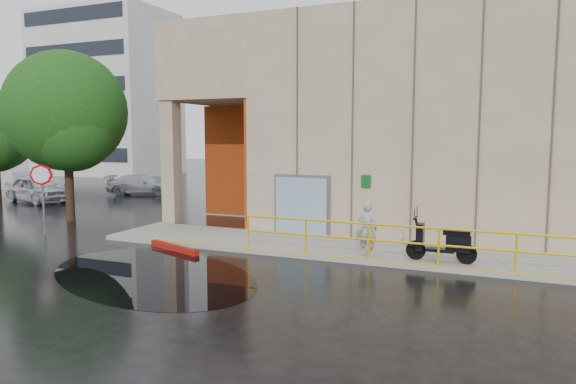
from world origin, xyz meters
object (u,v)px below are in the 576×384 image
Objects in this scene: person at (367,229)px; scooter at (442,232)px; stop_sign at (42,184)px; red_curb at (174,248)px; tree_near at (68,116)px; car_a at (37,189)px; car_c at (142,185)px; car_b at (32,183)px.

person is 0.84× the size of scooter.
stop_sign is 6.19m from red_curb.
person is at bearing 9.60° from red_curb.
tree_near is (-13.27, 2.04, 3.50)m from person.
person is 0.61× the size of stop_sign.
tree_near reaches higher than stop_sign.
car_c is at bearing -15.58° from car_a.
tree_near is at bearing -175.68° from car_c.
car_c is (-16.97, 11.31, -0.33)m from person.
person is 20.84m from car_a.
scooter is at bearing -7.24° from tree_near.
stop_sign is 0.60× the size of car_a.
car_b is at bearing 66.17° from car_a.
car_c is 0.59× the size of tree_near.
person is 2.09m from scooter.
car_c reaches higher than red_curb.
red_curb is at bearing -171.70° from scooter.
scooter is 26.54m from car_b.
stop_sign is 1.08× the size of red_curb.
stop_sign is at bearing -119.83° from car_b.
red_curb is 0.56× the size of car_a.
person is 13.88m from tree_near.
car_c is at bearing -56.07° from car_b.
car_a is at bearing 148.43° from tree_near.
car_b is (-25.15, 8.48, -0.24)m from scooter.
car_c is (-5.10, 11.98, -1.28)m from stop_sign.
car_a reaches higher than car_c.
scooter is at bearing -91.33° from car_a.
person is 6.11m from red_curb.
car_c is (6.09, 2.74, -0.13)m from car_b.
car_b is (-17.10, 9.58, 0.66)m from red_curb.
tree_near reaches higher than car_b.
car_b is (-11.19, 9.24, -1.14)m from stop_sign.
stop_sign reaches higher than person.
car_b is at bearing 121.54° from stop_sign.
car_a is (-22.00, 6.03, -0.26)m from scooter.
car_b is at bearing 161.89° from scooter.
tree_near reaches higher than person.
red_curb is 9.04m from tree_near.
stop_sign is 0.57× the size of car_b.
person is 24.61m from car_b.
red_curb is 16.53m from car_c.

